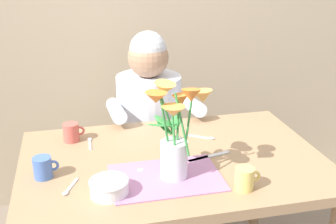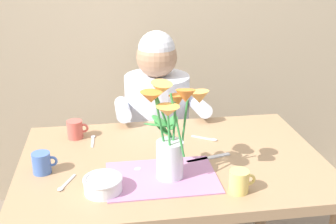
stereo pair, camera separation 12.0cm
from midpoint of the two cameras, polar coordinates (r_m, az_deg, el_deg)
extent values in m
cube|color=#9E7A56|center=(1.72, 2.59, -6.82)|extent=(1.20, 0.80, 0.04)
cylinder|color=#9E7A56|center=(2.19, -13.70, -12.04)|extent=(0.06, 0.06, 0.70)
cylinder|color=#9E7A56|center=(2.34, 14.08, -9.81)|extent=(0.06, 0.06, 0.70)
cylinder|color=#4C4C56|center=(2.52, 0.06, -10.67)|extent=(0.30, 0.30, 0.40)
cylinder|color=silver|center=(2.31, 0.07, -1.15)|extent=(0.34, 0.34, 0.50)
sphere|color=#A37A5B|center=(2.20, 0.07, 7.30)|extent=(0.21, 0.21, 0.21)
sphere|color=silver|center=(2.19, 0.07, 8.32)|extent=(0.19, 0.19, 0.19)
cylinder|color=silver|center=(2.11, -4.45, 0.38)|extent=(0.07, 0.33, 0.12)
cylinder|color=silver|center=(2.17, 5.60, 0.92)|extent=(0.07, 0.33, 0.12)
cube|color=#B275A3|center=(1.58, 1.39, -8.72)|extent=(0.40, 0.28, 0.00)
cylinder|color=silver|center=(1.55, 2.49, -6.41)|extent=(0.10, 0.10, 0.14)
cylinder|color=#388E42|center=(1.51, 4.47, -1.83)|extent=(0.02, 0.03, 0.20)
cone|color=#EFA84C|center=(1.49, 6.48, 1.92)|extent=(0.11, 0.11, 0.05)
sphere|color=#E5D14C|center=(1.49, 6.49, 2.10)|extent=(0.02, 0.02, 0.02)
cylinder|color=#388E42|center=(1.52, 3.08, -1.99)|extent=(0.02, 0.04, 0.18)
cone|color=orange|center=(1.50, 3.68, 1.55)|extent=(0.09, 0.09, 0.05)
sphere|color=#E5D14C|center=(1.50, 3.68, 1.73)|extent=(0.02, 0.02, 0.02)
cylinder|color=#388E42|center=(1.51, 1.95, -1.25)|extent=(0.08, 0.05, 0.21)
cone|color=#EFA84C|center=(1.50, 1.39, 3.08)|extent=(0.11, 0.11, 0.05)
sphere|color=#E5D14C|center=(1.50, 1.39, 3.26)|extent=(0.02, 0.02, 0.02)
cylinder|color=#388E42|center=(1.48, 1.35, -1.89)|extent=(0.04, 0.04, 0.21)
cone|color=orange|center=(1.44, 0.13, 1.93)|extent=(0.08, 0.08, 0.04)
sphere|color=#E5D14C|center=(1.43, 0.13, 2.12)|extent=(0.02, 0.02, 0.02)
cylinder|color=#388E42|center=(1.48, 2.46, -2.80)|extent=(0.01, 0.04, 0.17)
cone|color=#EFA84C|center=(1.43, 2.41, 0.06)|extent=(0.11, 0.11, 0.04)
sphere|color=#E5D14C|center=(1.43, 2.41, 0.24)|extent=(0.02, 0.02, 0.02)
cylinder|color=#388E42|center=(1.47, 3.61, -1.85)|extent=(0.05, 0.04, 0.23)
cone|color=orange|center=(1.41, 4.81, 2.10)|extent=(0.08, 0.08, 0.05)
sphere|color=#E5D14C|center=(1.41, 4.82, 2.29)|extent=(0.02, 0.02, 0.02)
ellipsoid|color=#388E42|center=(1.54, 1.17, -1.24)|extent=(0.08, 0.10, 0.03)
ellipsoid|color=#388E42|center=(1.52, 0.53, -1.76)|extent=(0.10, 0.09, 0.03)
ellipsoid|color=#388E42|center=(1.55, 2.83, -1.44)|extent=(0.07, 0.10, 0.04)
ellipsoid|color=#388E42|center=(1.55, 1.31, -2.05)|extent=(0.07, 0.10, 0.05)
cylinder|color=white|center=(1.49, -6.33, -9.73)|extent=(0.13, 0.13, 0.05)
torus|color=white|center=(1.48, -6.36, -8.90)|extent=(0.14, 0.14, 0.01)
cube|color=silver|center=(1.73, 7.42, -6.11)|extent=(0.19, 0.06, 0.00)
cylinder|color=#E5C666|center=(1.51, 11.71, -9.07)|extent=(0.07, 0.07, 0.08)
torus|color=#E5C666|center=(1.52, 13.08, -8.79)|extent=(0.04, 0.01, 0.04)
cylinder|color=#CC564C|center=(1.91, -10.51, -2.32)|extent=(0.07, 0.07, 0.08)
torus|color=#CC564C|center=(1.90, -9.38, -2.15)|extent=(0.04, 0.01, 0.04)
cylinder|color=#476BB7|center=(1.65, -14.46, -6.61)|extent=(0.07, 0.07, 0.08)
torus|color=#476BB7|center=(1.64, -13.15, -6.43)|extent=(0.04, 0.01, 0.04)
cube|color=silver|center=(1.61, -3.62, -8.18)|extent=(0.09, 0.05, 0.00)
ellipsoid|color=silver|center=(1.63, -1.94, -7.60)|extent=(0.03, 0.03, 0.01)
cube|color=silver|center=(1.90, 6.40, -3.46)|extent=(0.09, 0.06, 0.00)
ellipsoid|color=silver|center=(1.88, 7.99, -3.69)|extent=(0.03, 0.03, 0.01)
cube|color=silver|center=(1.58, -10.99, -9.10)|extent=(0.05, 0.10, 0.00)
ellipsoid|color=silver|center=(1.54, -11.91, -10.01)|extent=(0.03, 0.03, 0.01)
cube|color=silver|center=(1.86, -8.18, -4.02)|extent=(0.01, 0.10, 0.00)
ellipsoid|color=silver|center=(1.91, -8.15, -3.27)|extent=(0.02, 0.03, 0.01)
camera|label=1|loc=(0.06, -87.95, 0.80)|focal=45.85mm
camera|label=2|loc=(0.06, 92.05, -0.80)|focal=45.85mm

